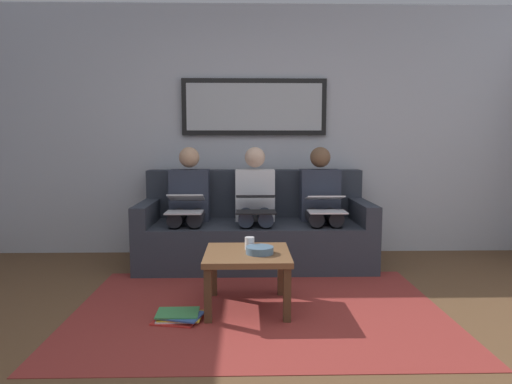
{
  "coord_description": "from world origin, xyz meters",
  "views": [
    {
      "loc": [
        0.09,
        2.21,
        1.19
      ],
      "look_at": [
        0.0,
        -1.7,
        0.75
      ],
      "focal_mm": 31.29,
      "sensor_mm": 36.0,
      "label": 1
    }
  ],
  "objects_px": {
    "coffee_table": "(247,260)",
    "couch": "(255,231)",
    "magazine_stack": "(178,316)",
    "bowl": "(260,250)",
    "framed_mirror": "(254,107)",
    "laptop_silver": "(185,204)",
    "laptop_black": "(256,203)",
    "person_right": "(189,203)",
    "person_left": "(321,202)",
    "person_middle": "(255,202)",
    "laptop_white": "(326,204)",
    "cup": "(250,243)"
  },
  "relations": [
    {
      "from": "person_left",
      "to": "laptop_silver",
      "type": "bearing_deg",
      "value": 10.42
    },
    {
      "from": "cup",
      "to": "laptop_silver",
      "type": "distance_m",
      "value": 1.03
    },
    {
      "from": "person_right",
      "to": "couch",
      "type": "bearing_deg",
      "value": -173.87
    },
    {
      "from": "person_right",
      "to": "laptop_white",
      "type": "bearing_deg",
      "value": 169.16
    },
    {
      "from": "person_right",
      "to": "framed_mirror",
      "type": "bearing_deg",
      "value": -144.47
    },
    {
      "from": "person_middle",
      "to": "coffee_table",
      "type": "bearing_deg",
      "value": 86.03
    },
    {
      "from": "person_left",
      "to": "magazine_stack",
      "type": "relative_size",
      "value": 3.23
    },
    {
      "from": "laptop_black",
      "to": "magazine_stack",
      "type": "xyz_separation_m",
      "value": [
        0.54,
        1.13,
        -0.6
      ]
    },
    {
      "from": "cup",
      "to": "person_middle",
      "type": "distance_m",
      "value": 1.08
    },
    {
      "from": "framed_mirror",
      "to": "bowl",
      "type": "bearing_deg",
      "value": 90.23
    },
    {
      "from": "couch",
      "to": "laptop_white",
      "type": "relative_size",
      "value": 6.32
    },
    {
      "from": "framed_mirror",
      "to": "person_left",
      "type": "height_order",
      "value": "framed_mirror"
    },
    {
      "from": "magazine_stack",
      "to": "person_right",
      "type": "bearing_deg",
      "value": -85.98
    },
    {
      "from": "coffee_table",
      "to": "laptop_black",
      "type": "xyz_separation_m",
      "value": [
        -0.08,
        -0.91,
        0.29
      ]
    },
    {
      "from": "person_left",
      "to": "coffee_table",
      "type": "bearing_deg",
      "value": 57.93
    },
    {
      "from": "couch",
      "to": "laptop_black",
      "type": "xyz_separation_m",
      "value": [
        0.0,
        0.31,
        0.32
      ]
    },
    {
      "from": "couch",
      "to": "laptop_white",
      "type": "xyz_separation_m",
      "value": [
        -0.64,
        0.31,
        0.32
      ]
    },
    {
      "from": "laptop_white",
      "to": "person_middle",
      "type": "xyz_separation_m",
      "value": [
        0.64,
        -0.25,
        -0.02
      ]
    },
    {
      "from": "laptop_black",
      "to": "magazine_stack",
      "type": "relative_size",
      "value": 1.06
    },
    {
      "from": "couch",
      "to": "person_right",
      "type": "height_order",
      "value": "person_right"
    },
    {
      "from": "framed_mirror",
      "to": "person_right",
      "type": "bearing_deg",
      "value": 35.53
    },
    {
      "from": "framed_mirror",
      "to": "laptop_silver",
      "type": "bearing_deg",
      "value": 47.26
    },
    {
      "from": "framed_mirror",
      "to": "person_right",
      "type": "relative_size",
      "value": 1.32
    },
    {
      "from": "person_middle",
      "to": "laptop_silver",
      "type": "height_order",
      "value": "person_middle"
    },
    {
      "from": "couch",
      "to": "coffee_table",
      "type": "distance_m",
      "value": 1.22
    },
    {
      "from": "coffee_table",
      "to": "laptop_silver",
      "type": "height_order",
      "value": "laptop_silver"
    },
    {
      "from": "couch",
      "to": "laptop_silver",
      "type": "height_order",
      "value": "couch"
    },
    {
      "from": "person_left",
      "to": "laptop_silver",
      "type": "distance_m",
      "value": 1.3
    },
    {
      "from": "coffee_table",
      "to": "laptop_black",
      "type": "relative_size",
      "value": 1.61
    },
    {
      "from": "coffee_table",
      "to": "cup",
      "type": "bearing_deg",
      "value": -101.4
    },
    {
      "from": "bowl",
      "to": "person_right",
      "type": "bearing_deg",
      "value": -61.58
    },
    {
      "from": "framed_mirror",
      "to": "person_middle",
      "type": "distance_m",
      "value": 1.05
    },
    {
      "from": "person_left",
      "to": "cup",
      "type": "bearing_deg",
      "value": 56.6
    },
    {
      "from": "magazine_stack",
      "to": "bowl",
      "type": "bearing_deg",
      "value": -161.98
    },
    {
      "from": "bowl",
      "to": "laptop_black",
      "type": "distance_m",
      "value": 0.97
    },
    {
      "from": "magazine_stack",
      "to": "coffee_table",
      "type": "bearing_deg",
      "value": -154.14
    },
    {
      "from": "laptop_black",
      "to": "couch",
      "type": "bearing_deg",
      "value": -90.0
    },
    {
      "from": "framed_mirror",
      "to": "bowl",
      "type": "xyz_separation_m",
      "value": [
        -0.01,
        1.65,
        -1.11
      ]
    },
    {
      "from": "laptop_white",
      "to": "couch",
      "type": "bearing_deg",
      "value": -26.12
    },
    {
      "from": "cup",
      "to": "bowl",
      "type": "distance_m",
      "value": 0.15
    },
    {
      "from": "coffee_table",
      "to": "person_right",
      "type": "relative_size",
      "value": 0.53
    },
    {
      "from": "framed_mirror",
      "to": "coffee_table",
      "type": "relative_size",
      "value": 2.5
    },
    {
      "from": "couch",
      "to": "person_left",
      "type": "height_order",
      "value": "person_left"
    },
    {
      "from": "coffee_table",
      "to": "couch",
      "type": "bearing_deg",
      "value": -93.75
    },
    {
      "from": "laptop_silver",
      "to": "magazine_stack",
      "type": "distance_m",
      "value": 1.29
    },
    {
      "from": "person_left",
      "to": "magazine_stack",
      "type": "distance_m",
      "value": 1.9
    },
    {
      "from": "person_left",
      "to": "person_right",
      "type": "distance_m",
      "value": 1.28
    },
    {
      "from": "person_left",
      "to": "framed_mirror",
      "type": "bearing_deg",
      "value": -35.53
    },
    {
      "from": "laptop_silver",
      "to": "person_middle",
      "type": "bearing_deg",
      "value": -159.8
    },
    {
      "from": "person_middle",
      "to": "person_right",
      "type": "bearing_deg",
      "value": 0.0
    }
  ]
}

